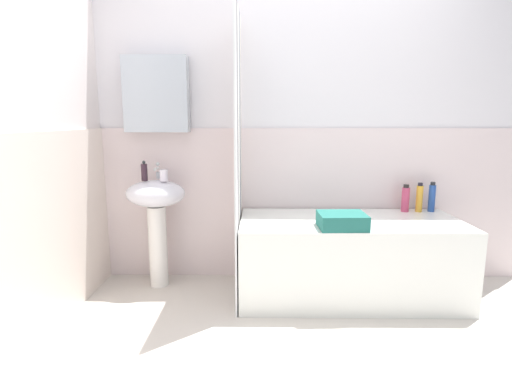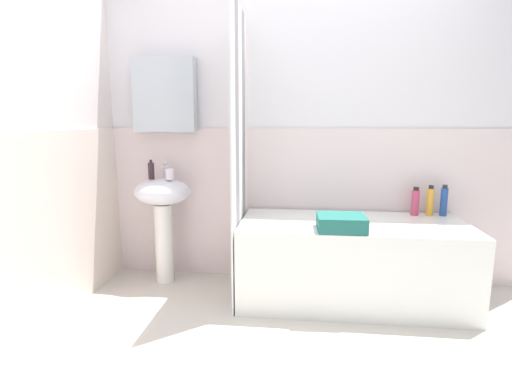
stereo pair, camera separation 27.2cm
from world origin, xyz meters
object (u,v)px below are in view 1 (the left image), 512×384
sink (156,209)px  soap_dispenser (144,172)px  shampoo_bottle (419,198)px  towel_folded (342,221)px  toothbrush_cup (164,175)px  bathtub (349,258)px  body_wash_bottle (432,198)px  conditioner_bottle (405,199)px

sink → soap_dispenser: size_ratio=5.55×
shampoo_bottle → towel_folded: size_ratio=0.75×
soap_dispenser → shampoo_bottle: 2.08m
toothbrush_cup → bathtub: (1.34, -0.13, -0.58)m
body_wash_bottle → shampoo_bottle: body_wash_bottle is taller
sink → soap_dispenser: bearing=-165.3°
sink → soap_dispenser: (-0.07, -0.02, 0.28)m
sink → towel_folded: size_ratio=2.72×
sink → toothbrush_cup: size_ratio=9.80×
towel_folded → bathtub: bearing=64.9°
bathtub → towel_folded: towel_folded is taller
sink → toothbrush_cup: toothbrush_cup is taller
sink → towel_folded: 1.37m
toothbrush_cup → conditioner_bottle: 1.83m
toothbrush_cup → body_wash_bottle: size_ratio=0.37×
toothbrush_cup → towel_folded: bearing=-16.0°
toothbrush_cup → body_wash_bottle: 2.03m
toothbrush_cup → conditioner_bottle: size_ratio=0.40×
soap_dispenser → body_wash_bottle: (2.17, 0.12, -0.21)m
shampoo_bottle → soap_dispenser: bearing=-176.9°
soap_dispenser → shampoo_bottle: size_ratio=0.66×
sink → body_wash_bottle: sink is taller
bathtub → conditioner_bottle: size_ratio=7.39×
sink → conditioner_bottle: bearing=3.0°
soap_dispenser → towel_folded: soap_dispenser is taller
soap_dispenser → towel_folded: size_ratio=0.49×
body_wash_bottle → shampoo_bottle: (-0.10, -0.01, -0.00)m
soap_dispenser → body_wash_bottle: 2.18m
soap_dispenser → bathtub: (1.49, -0.14, -0.60)m
soap_dispenser → shampoo_bottle: (2.07, 0.11, -0.21)m
toothbrush_cup → shampoo_bottle: (1.92, 0.13, -0.19)m
towel_folded → conditioner_bottle: bearing=40.1°
shampoo_bottle → conditioner_bottle: 0.10m
bathtub → conditioner_bottle: bearing=28.9°
soap_dispenser → toothbrush_cup: 0.15m
soap_dispenser → toothbrush_cup: soap_dispenser is taller
sink → body_wash_bottle: size_ratio=3.59×
sink → bathtub: sink is taller
towel_folded → toothbrush_cup: bearing=164.0°
bathtub → soap_dispenser: bearing=174.5°
shampoo_bottle → conditioner_bottle: (-0.10, 0.00, -0.01)m
sink → shampoo_bottle: 2.00m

